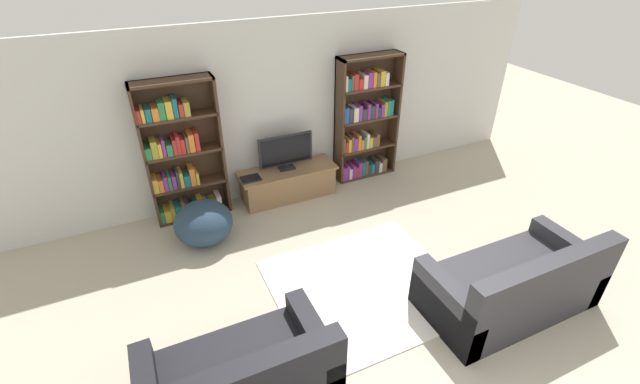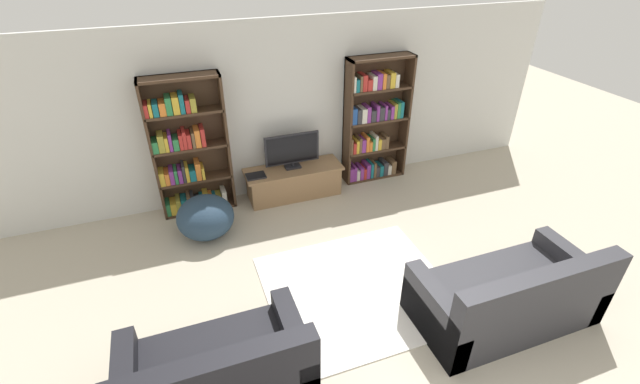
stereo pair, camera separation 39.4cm
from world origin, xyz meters
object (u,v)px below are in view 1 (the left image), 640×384
Objects in this scene: laptop at (251,179)px; beanbag_ottoman at (204,223)px; tv_stand at (288,183)px; couch_left_sectional at (240,383)px; television at (286,151)px; couch_right_sofa at (512,286)px; bookshelf_right at (364,122)px; bookshelf_left at (181,157)px.

beanbag_ottoman reaches higher than laptop.
tv_stand is 0.94× the size of couch_left_sectional.
couch_left_sectional is at bearing -117.63° from television.
couch_left_sectional is (-1.62, -3.07, 0.07)m from tv_stand.
couch_left_sectional is at bearing 178.02° from couch_right_sofa.
couch_right_sofa is at bearing -90.41° from bookshelf_right.
bookshelf_left is 1.00× the size of bookshelf_right.
tv_stand is 1.79× the size of television.
television is 0.53× the size of couch_left_sectional.
television is at bearing 90.00° from tv_stand.
bookshelf_right is at bearing 89.59° from couch_right_sofa.
bookshelf_right is at bearing 46.81° from couch_left_sectional.
couch_right_sofa reaches higher than couch_left_sectional.
television is 1.61m from beanbag_ottoman.
bookshelf_right reaches higher than couch_right_sofa.
beanbag_ottoman is at bearing 137.03° from couch_right_sofa.
bookshelf_right is 6.98× the size of laptop.
couch_right_sofa reaches higher than tv_stand.
couch_right_sofa reaches higher than laptop.
tv_stand is 5.19× the size of laptop.
bookshelf_left is 1.01m from laptop.
tv_stand is 1.53m from beanbag_ottoman.
laptop is (-0.60, -0.09, -0.28)m from television.
bookshelf_right reaches higher than beanbag_ottoman.
laptop is 0.38× the size of beanbag_ottoman.
laptop is at bearing -174.23° from bookshelf_right.
bookshelf_left is 4.42m from couch_right_sofa.
bookshelf_right is 2.98m from beanbag_ottoman.
television reaches higher than tv_stand.
television reaches higher than beanbag_ottoman.
laptop is 0.99m from beanbag_ottoman.
beanbag_ottoman is (-2.78, 2.59, -0.02)m from couch_right_sofa.
beanbag_ottoman is (-2.81, -0.72, -0.67)m from bookshelf_right.
beanbag_ottoman is at bearing -157.82° from tv_stand.
tv_stand is at bearing -5.62° from bookshelf_left.
couch_right_sofa is at bearing -66.66° from tv_stand.
bookshelf_left reaches higher than television.
beanbag_ottoman is at bearing -165.61° from bookshelf_right.
bookshelf_right is 1.35× the size of tv_stand.
couch_right_sofa is at bearing -57.75° from laptop.
bookshelf_right is at bearing 4.63° from television.
bookshelf_left is 6.98× the size of laptop.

